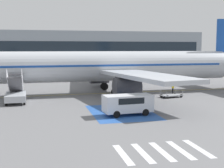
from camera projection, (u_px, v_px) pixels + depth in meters
The scene contains 16 objects.
ground_plane at pixel (108, 94), 42.18m from camera, with size 600.00×600.00×0.00m, color slate.
apron_leadline_yellow at pixel (97, 93), 42.43m from camera, with size 0.20×81.93×0.01m, color gold.
apron_stand_patch_blue at pixel (121, 112), 29.98m from camera, with size 5.85×8.39×0.01m, color #2856A8.
apron_walkway_bar_0 at pixel (123, 154), 18.05m from camera, with size 0.44×3.60×0.01m, color silver.
apron_walkway_bar_1 at pixel (143, 153), 18.32m from camera, with size 0.44×3.60×0.01m, color silver.
apron_walkway_bar_2 at pixel (162, 151), 18.59m from camera, with size 0.44×3.60×0.01m, color silver.
apron_walkway_bar_3 at pixel (180, 150), 18.86m from camera, with size 0.44×3.60×0.01m, color silver.
apron_walkway_bar_4 at pixel (198, 148), 19.13m from camera, with size 0.44×3.60×0.01m, color silver.
airliner at pixel (101, 67), 42.17m from camera, with size 48.57×33.91×10.45m.
boarding_stairs_forward at pixel (16, 94), 35.24m from camera, with size 2.36×5.29×3.94m.
fuel_tanker at pixel (118, 70), 63.84m from camera, with size 2.89×9.16×3.41m.
service_van_1 at pixel (128, 103), 28.68m from camera, with size 4.65×2.27×1.87m.
baggage_cart at pixel (171, 95), 39.10m from camera, with size 2.85×1.99×0.87m.
ground_crew_0 at pixel (127, 92), 36.76m from camera, with size 0.36×0.48×1.78m.
ground_crew_1 at pixel (173, 87), 41.95m from camera, with size 0.31×0.47×1.65m.
terminal_building at pixel (55, 50), 94.69m from camera, with size 91.72×12.10×11.23m.
Camera 1 is at (-8.99, -40.78, 6.11)m, focal length 50.00 mm.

